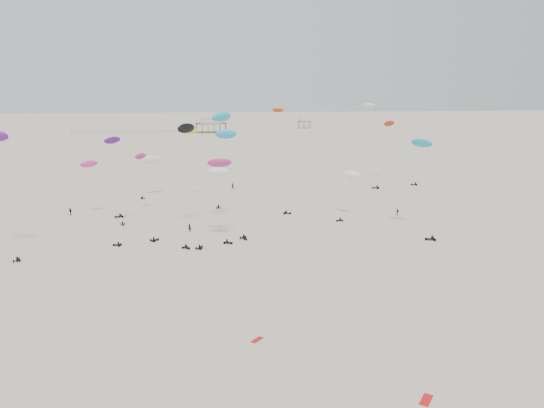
{
  "coord_description": "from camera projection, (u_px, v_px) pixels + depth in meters",
  "views": [
    {
      "loc": [
        -12.63,
        -15.96,
        30.09
      ],
      "look_at": [
        0.0,
        88.0,
        7.0
      ],
      "focal_mm": 35.0,
      "sensor_mm": 36.0,
      "label": 1
    }
  ],
  "objects": [
    {
      "name": "rig_1",
      "position": [
        371.0,
        128.0,
        166.88
      ],
      "size": [
        4.94,
        16.97,
        26.73
      ],
      "rotation": [
        0.0,
        0.0,
        1.28
      ],
      "color": "black",
      "rests_on": "ground"
    },
    {
      "name": "spectator_2",
      "position": [
        71.0,
        215.0,
        127.71
      ],
      "size": [
        1.42,
        1.26,
        2.12
      ],
      "primitive_type": "imported",
      "rotation": [
        0.0,
        0.0,
        5.69
      ],
      "color": "black",
      "rests_on": "ground"
    },
    {
      "name": "rig_7",
      "position": [
        424.0,
        163.0,
        109.66
      ],
      "size": [
        4.84,
        11.74,
        20.14
      ],
      "rotation": [
        0.0,
        0.0,
        1.47
      ],
      "color": "black",
      "rests_on": "ground"
    },
    {
      "name": "grounded_kite_b",
      "position": [
        257.0,
        340.0,
        64.49
      ],
      "size": [
        1.73,
        1.8,
        0.07
      ],
      "primitive_type": "cube",
      "rotation": [
        0.0,
        0.0,
        0.83
      ],
      "color": "#B5150B",
      "rests_on": "ground"
    },
    {
      "name": "rig_4",
      "position": [
        219.0,
        164.0,
        99.34
      ],
      "size": [
        8.35,
        3.79,
        22.52
      ],
      "rotation": [
        0.0,
        0.0,
        5.82
      ],
      "color": "black",
      "rests_on": "ground"
    },
    {
      "name": "rig_5",
      "position": [
        225.0,
        136.0,
        112.61
      ],
      "size": [
        7.46,
        16.19,
        26.23
      ],
      "rotation": [
        0.0,
        0.0,
        3.53
      ],
      "color": "black",
      "rests_on": "ground"
    },
    {
      "name": "rig_15",
      "position": [
        395.0,
        137.0,
        171.15
      ],
      "size": [
        8.83,
        14.12,
        21.12
      ],
      "rotation": [
        0.0,
        0.0,
        1.27
      ],
      "color": "black",
      "rests_on": "ground"
    },
    {
      "name": "rig_10",
      "position": [
        96.0,
        177.0,
        124.96
      ],
      "size": [
        10.31,
        6.37,
        14.0
      ],
      "rotation": [
        0.0,
        0.0,
        2.05
      ],
      "color": "black",
      "rests_on": "ground"
    },
    {
      "name": "pavilion_main",
      "position": [
        211.0,
        126.0,
        360.65
      ],
      "size": [
        21.0,
        13.0,
        9.8
      ],
      "color": "brown",
      "rests_on": "ground"
    },
    {
      "name": "rig_0",
      "position": [
        200.0,
        155.0,
        140.17
      ],
      "size": [
        9.08,
        16.04,
        22.58
      ],
      "rotation": [
        0.0,
        0.0,
        6.39
      ],
      "color": "black",
      "rests_on": "ground"
    },
    {
      "name": "rig_12",
      "position": [
        221.0,
        174.0,
        105.5
      ],
      "size": [
        4.95,
        7.28,
        16.6
      ],
      "rotation": [
        0.0,
        0.0,
        4.16
      ],
      "color": "black",
      "rests_on": "ground"
    },
    {
      "name": "rig_11",
      "position": [
        350.0,
        181.0,
        124.4
      ],
      "size": [
        7.01,
        8.0,
        11.43
      ],
      "rotation": [
        0.0,
        0.0,
        1.92
      ],
      "color": "black",
      "rests_on": "ground"
    },
    {
      "name": "ground_plane",
      "position": [
        239.0,
        162.0,
        217.32
      ],
      "size": [
        900.0,
        900.0,
        0.0
      ],
      "primitive_type": "plane",
      "color": "beige"
    },
    {
      "name": "rig_8",
      "position": [
        113.0,
        158.0,
        110.73
      ],
      "size": [
        5.32,
        17.61,
        23.13
      ],
      "rotation": [
        0.0,
        0.0,
        1.41
      ],
      "color": "black",
      "rests_on": "ground"
    },
    {
      "name": "grounded_kite_a",
      "position": [
        426.0,
        400.0,
        52.1
      ],
      "size": [
        2.04,
        2.3,
        0.08
      ],
      "primitive_type": "cube",
      "rotation": [
        0.0,
        0.0,
        0.93
      ],
      "color": "red",
      "rests_on": "ground"
    },
    {
      "name": "rig_9",
      "position": [
        283.0,
        163.0,
        129.6
      ],
      "size": [
        3.88,
        9.57,
        25.33
      ],
      "rotation": [
        0.0,
        0.0,
        4.36
      ],
      "color": "black",
      "rests_on": "ground"
    },
    {
      "name": "spectator_1",
      "position": [
        397.0,
        215.0,
        127.5
      ],
      "size": [
        1.05,
        0.8,
        1.9
      ],
      "primitive_type": "imported",
      "rotation": [
        0.0,
        0.0,
        5.97
      ],
      "color": "black",
      "rests_on": "ground"
    },
    {
      "name": "spectator_3",
      "position": [
        233.0,
        189.0,
        160.45
      ],
      "size": [
        0.98,
        0.9,
        2.21
      ],
      "primitive_type": "imported",
      "rotation": [
        0.0,
        0.0,
        2.57
      ],
      "color": "black",
      "rests_on": "ground"
    },
    {
      "name": "rig_13",
      "position": [
        152.0,
        162.0,
        148.17
      ],
      "size": [
        6.77,
        6.87,
        11.82
      ],
      "rotation": [
        0.0,
        0.0,
        0.51
      ],
      "color": "black",
      "rests_on": "ground"
    },
    {
      "name": "rig_2",
      "position": [
        136.0,
        172.0,
        125.29
      ],
      "size": [
        5.49,
        15.12,
        18.0
      ],
      "rotation": [
        0.0,
        0.0,
        3.39
      ],
      "color": "black",
      "rests_on": "ground"
    },
    {
      "name": "rig_14",
      "position": [
        181.0,
        145.0,
        109.64
      ],
      "size": [
        9.96,
        11.97,
        23.62
      ],
      "rotation": [
        0.0,
        0.0,
        5.45
      ],
      "color": "black",
      "rests_on": "ground"
    },
    {
      "name": "pavilion_small",
      "position": [
        304.0,
        124.0,
        398.14
      ],
      "size": [
        9.0,
        7.0,
        8.0
      ],
      "color": "brown",
      "rests_on": "ground"
    },
    {
      "name": "rig_3",
      "position": [
        213.0,
        185.0,
        102.71
      ],
      "size": [
        9.77,
        6.69,
        15.57
      ],
      "rotation": [
        0.0,
        0.0,
        3.88
      ],
      "color": "black",
      "rests_on": "ground"
    },
    {
      "name": "spectator_0",
      "position": [
        190.0,
        232.0,
        113.04
      ],
      "size": [
        0.89,
        0.74,
        2.1
      ],
      "primitive_type": "imported",
      "rotation": [
        0.0,
        0.0,
        2.83
      ],
      "color": "black",
      "rests_on": "ground"
    },
    {
      "name": "pier_fence",
      "position": [
        133.0,
        132.0,
        355.27
      ],
      "size": [
        80.2,
        0.2,
        1.5
      ],
      "color": "black",
      "rests_on": "ground"
    }
  ]
}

